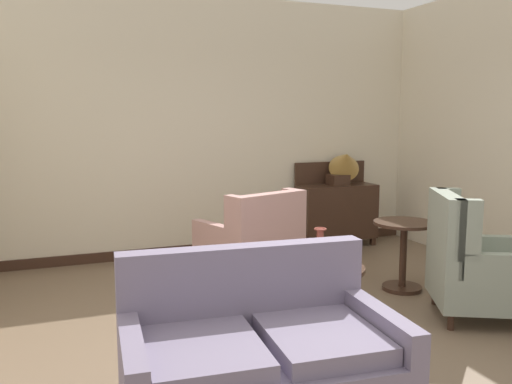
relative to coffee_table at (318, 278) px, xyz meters
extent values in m
plane|color=brown|center=(-0.16, -0.49, -0.38)|extent=(8.77, 8.77, 0.00)
cube|color=beige|center=(-0.16, 2.64, 1.20)|extent=(5.81, 0.08, 3.16)
cube|color=#382319|center=(-0.16, 2.58, -0.32)|extent=(5.65, 0.03, 0.12)
cylinder|color=#382319|center=(0.00, 0.00, 0.09)|extent=(0.76, 0.76, 0.04)
cylinder|color=#382319|center=(0.00, 0.00, -0.13)|extent=(0.10, 0.10, 0.41)
cube|color=#382319|center=(0.22, 0.02, -0.35)|extent=(0.28, 0.09, 0.07)
cube|color=#382319|center=(-0.13, 0.18, -0.35)|extent=(0.22, 0.26, 0.07)
cube|color=#382319|center=(-0.12, -0.18, -0.35)|extent=(0.21, 0.27, 0.07)
cylinder|color=brown|center=(0.04, 0.06, 0.12)|extent=(0.08, 0.08, 0.02)
ellipsoid|color=brown|center=(0.04, 0.06, 0.23)|extent=(0.14, 0.14, 0.20)
cylinder|color=brown|center=(0.04, 0.06, 0.37)|extent=(0.06, 0.06, 0.07)
torus|color=brown|center=(0.04, 0.06, 0.40)|extent=(0.10, 0.10, 0.02)
cube|color=slate|center=(-1.02, -1.29, -0.08)|extent=(1.55, 0.99, 0.32)
cube|color=slate|center=(-0.99, -0.92, 0.33)|extent=(1.49, 0.25, 0.50)
cube|color=slate|center=(-1.35, -1.31, 0.13)|extent=(0.64, 0.73, 0.10)
cube|color=slate|center=(-0.70, -1.36, 0.13)|extent=(0.64, 0.73, 0.10)
cube|color=slate|center=(-1.71, -1.29, 0.17)|extent=(0.17, 0.79, 0.18)
cube|color=slate|center=(-0.34, -1.40, 0.17)|extent=(0.17, 0.79, 0.18)
cylinder|color=#382319|center=(-0.35, -0.98, -0.31)|extent=(0.06, 0.06, 0.14)
cube|color=gray|center=(1.38, -0.43, -0.09)|extent=(1.12, 1.07, 0.29)
cube|color=gray|center=(1.06, -0.26, 0.37)|extent=(0.47, 0.74, 0.64)
cube|color=gray|center=(0.99, -0.60, 0.45)|extent=(0.22, 0.18, 0.49)
cube|color=gray|center=(1.29, -0.01, 0.45)|extent=(0.22, 0.18, 0.49)
cube|color=gray|center=(1.27, -0.75, 0.16)|extent=(0.73, 0.44, 0.22)
cube|color=gray|center=(1.58, -0.16, 0.16)|extent=(0.73, 0.44, 0.22)
cylinder|color=#382319|center=(0.93, -0.53, -0.31)|extent=(0.06, 0.06, 0.14)
cylinder|color=#382319|center=(1.21, 0.00, -0.31)|extent=(0.06, 0.06, 0.14)
cube|color=tan|center=(-0.16, 1.23, -0.10)|extent=(1.07, 1.05, 0.28)
cube|color=tan|center=(-0.05, 0.91, 0.32)|extent=(0.85, 0.41, 0.55)
cube|color=tan|center=(0.27, 1.12, 0.38)|extent=(0.16, 0.22, 0.42)
cube|color=tan|center=(-0.44, 0.87, 0.38)|extent=(0.16, 0.22, 0.42)
cube|color=tan|center=(0.17, 1.40, 0.16)|extent=(0.33, 0.70, 0.24)
cube|color=tan|center=(-0.53, 1.15, 0.16)|extent=(0.33, 0.70, 0.24)
cylinder|color=#382319|center=(0.06, 1.65, -0.31)|extent=(0.06, 0.06, 0.14)
cylinder|color=#382319|center=(-0.60, 1.42, -0.31)|extent=(0.06, 0.06, 0.14)
cylinder|color=#382319|center=(0.27, 1.03, -0.31)|extent=(0.06, 0.06, 0.14)
cylinder|color=#382319|center=(-0.38, 0.81, -0.31)|extent=(0.06, 0.06, 0.14)
cylinder|color=#382319|center=(1.18, 0.46, 0.29)|extent=(0.60, 0.60, 0.03)
cylinder|color=#382319|center=(1.18, 0.46, -0.05)|extent=(0.07, 0.07, 0.66)
cylinder|color=#382319|center=(1.18, 0.46, -0.36)|extent=(0.39, 0.39, 0.04)
cube|color=#382319|center=(1.49, 2.34, 0.08)|extent=(1.04, 0.43, 0.72)
cube|color=#382319|center=(1.49, 2.53, 0.58)|extent=(1.04, 0.04, 0.29)
cube|color=#382319|center=(1.02, 2.17, -0.33)|extent=(0.06, 0.06, 0.10)
cube|color=#382319|center=(1.96, 2.17, -0.33)|extent=(0.06, 0.06, 0.10)
cube|color=#382319|center=(1.02, 2.50, -0.33)|extent=(0.06, 0.06, 0.10)
cube|color=#382319|center=(1.96, 2.50, -0.33)|extent=(0.06, 0.06, 0.10)
cube|color=#382319|center=(1.49, 2.32, 0.50)|extent=(0.24, 0.24, 0.14)
cone|color=#B28942|center=(1.55, 2.24, 0.75)|extent=(0.57, 0.64, 0.53)
camera|label=1|loc=(-2.05, -3.86, 1.34)|focal=37.88mm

